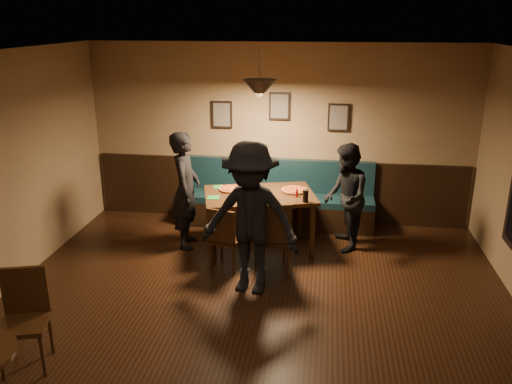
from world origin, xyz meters
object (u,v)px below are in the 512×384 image
chair_near_left (227,237)px  diner_left (186,190)px  booth_bench (277,195)px  cafe_chair_far (23,322)px  diner_front (250,219)px  dining_table (259,221)px  chair_near_right (272,236)px  tabasco_bottle (297,192)px  diner_right (345,198)px  soda_glass (305,196)px

chair_near_left → diner_left: (-0.71, 0.64, 0.40)m
booth_bench → cafe_chair_far: size_ratio=3.18×
chair_near_left → diner_front: size_ratio=0.47×
dining_table → chair_near_right: (0.26, -0.75, 0.09)m
diner_front → tabasco_bottle: diner_front is taller
chair_near_right → cafe_chair_far: size_ratio=1.06×
chair_near_right → diner_right: 1.31m
diner_left → soda_glass: 1.70m
booth_bench → diner_front: 2.15m
cafe_chair_far → soda_glass: bearing=-148.7°
diner_left → tabasco_bottle: (1.56, -0.00, 0.04)m
dining_table → tabasco_bottle: 0.71m
diner_right → tabasco_bottle: 0.71m
chair_near_right → cafe_chair_far: bearing=-145.2°
tabasco_bottle → cafe_chair_far: 3.76m
soda_glass → tabasco_bottle: soda_glass is taller
diner_front → tabasco_bottle: (0.47, 1.18, -0.05)m
chair_near_right → soda_glass: size_ratio=5.97×
diner_left → dining_table: bearing=-92.5°
diner_left → chair_near_left: bearing=-138.1°
chair_near_left → diner_right: bearing=43.8°
chair_near_right → cafe_chair_far: chair_near_right is taller
booth_bench → dining_table: booth_bench is taller
tabasco_bottle → cafe_chair_far: cafe_chair_far is taller
diner_front → soda_glass: (0.59, 0.99, -0.03)m
chair_near_left → soda_glass: 1.17m
chair_near_left → cafe_chair_far: bearing=-108.2°
booth_bench → cafe_chair_far: bearing=-117.1°
chair_near_right → chair_near_left: bearing=163.5°
diner_right → cafe_chair_far: bearing=-50.7°
tabasco_bottle → dining_table: bearing=172.6°
dining_table → diner_front: 1.35m
tabasco_bottle → cafe_chair_far: size_ratio=0.14×
diner_left → diner_right: size_ratio=1.10×
diner_right → soda_glass: diner_right is taller
cafe_chair_far → chair_near_right: bearing=-149.5°
diner_left → diner_front: size_ratio=0.91×
booth_bench → diner_right: diner_right is taller
dining_table → chair_near_left: chair_near_left is taller
dining_table → cafe_chair_far: (-1.81, -2.98, 0.07)m
cafe_chair_far → chair_near_left: bearing=-139.7°
booth_bench → dining_table: (-0.16, -0.86, -0.10)m
diner_right → diner_front: diner_front is taller
soda_glass → diner_left: bearing=173.6°
diner_front → diner_left: bearing=143.7°
chair_near_left → chair_near_right: chair_near_right is taller
chair_near_right → tabasco_bottle: 0.82m
diner_front → cafe_chair_far: diner_front is taller
diner_front → dining_table: bearing=103.4°
chair_near_left → diner_front: 0.82m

